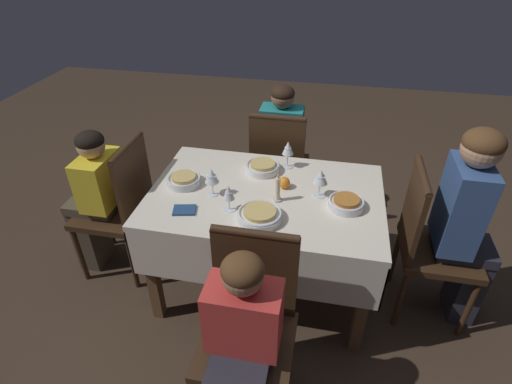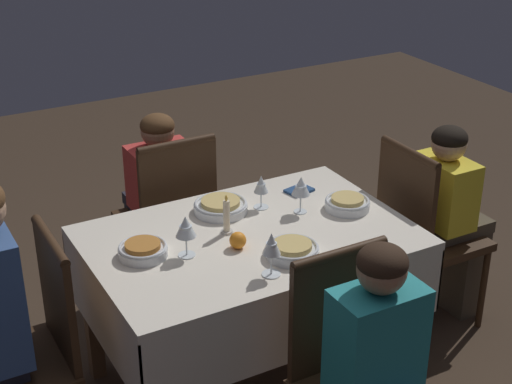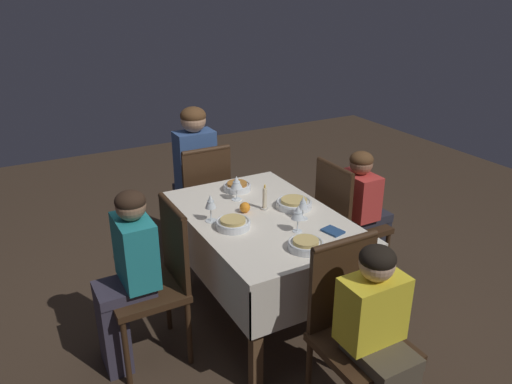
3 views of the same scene
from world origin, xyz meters
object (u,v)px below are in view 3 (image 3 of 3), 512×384
chair_west (202,196)px  person_child_teal (127,274)px  person_adult_denim (193,170)px  wine_glass_north (303,203)px  bowl_east (306,244)px  bowl_north (294,203)px  wine_glass_west (236,183)px  chair_south (157,276)px  bowl_west (237,186)px  wine_glass_east (298,213)px  wine_glass_south (211,203)px  napkin_red_folded (333,231)px  person_child_red (364,210)px  chair_east (355,326)px  person_child_yellow (379,341)px  chair_north (345,219)px  orange_fruit (245,207)px  dining_table (262,231)px  bowl_south (233,223)px  candle_centerpiece (265,200)px

chair_west → person_child_teal: person_child_teal is taller
person_adult_denim → wine_glass_north: person_adult_denim is taller
person_child_teal → bowl_east: bearing=62.8°
bowl_north → wine_glass_west: bearing=-136.2°
chair_west → chair_south: bearing=54.4°
bowl_west → wine_glass_east: bearing=2.0°
chair_west → wine_glass_east: size_ratio=5.76×
wine_glass_south → wine_glass_east: bearing=46.4°
chair_west → napkin_red_folded: 1.35m
bowl_north → wine_glass_south: size_ratio=1.33×
wine_glass_west → napkin_red_folded: wine_glass_west is taller
bowl_west → person_child_red: bearing=65.1°
chair_east → wine_glass_south: bearing=107.2°
person_child_yellow → wine_glass_west: size_ratio=5.98×
bowl_north → bowl_east: size_ratio=1.19×
chair_north → orange_fruit: bearing=87.3°
wine_glass_east → person_adult_denim: bearing=-175.9°
bowl_east → wine_glass_south: size_ratio=1.12×
chair_west → bowl_east: 1.41m
chair_east → wine_glass_north: size_ratio=6.28×
wine_glass_north → wine_glass_east: size_ratio=0.92×
chair_south → person_child_red: size_ratio=0.95×
person_child_red → bowl_east: size_ratio=5.18×
dining_table → wine_glass_north: size_ratio=8.60×
person_child_yellow → orange_fruit: 1.20m
person_child_teal → bowl_north: 1.12m
person_child_yellow → bowl_east: 0.64m
person_child_teal → bowl_south: 0.66m
chair_south → bowl_west: (-0.47, 0.75, 0.24)m
chair_south → orange_fruit: (-0.12, 0.63, 0.24)m
dining_table → bowl_east: (0.48, 0.00, 0.13)m
chair_west → bowl_west: bearing=98.5°
person_child_teal → bowl_east: 0.99m
person_child_yellow → candle_centerpiece: (-1.16, 0.06, 0.24)m
chair_west → wine_glass_north: chair_west is taller
person_child_teal → orange_fruit: bearing=98.7°
candle_centerpiece → wine_glass_north: bearing=29.7°
bowl_east → bowl_south: bearing=-150.8°
person_child_yellow → chair_west: bearing=90.7°
chair_west → wine_glass_south: bearing=71.3°
chair_west → person_adult_denim: (-0.15, -0.00, 0.16)m
person_child_teal → dining_table: bearing=91.9°
person_child_red → wine_glass_south: 1.22m
person_child_yellow → person_child_red: bearing=52.6°
chair_east → bowl_east: (-0.44, 0.00, 0.24)m
chair_south → bowl_south: 0.53m
person_child_teal → napkin_red_folded: person_child_teal is taller
bowl_west → wine_glass_west: wine_glass_west is taller
wine_glass_north → napkin_red_folded: bearing=13.9°
wine_glass_west → orange_fruit: 0.22m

